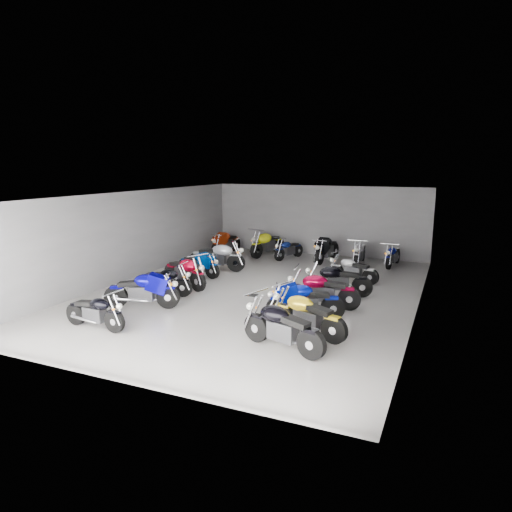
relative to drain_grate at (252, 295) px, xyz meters
The scene contains 24 objects.
ground 0.50m from the drain_grate, 90.00° to the left, with size 14.00×14.00×0.00m, color #9F9C97.
wall_back 7.67m from the drain_grate, 90.00° to the left, with size 10.00×0.10×3.20m, color gray.
wall_left 5.27m from the drain_grate, behind, with size 0.10×14.00×3.20m, color gray.
wall_right 5.27m from the drain_grate, ahead, with size 0.10×14.00×3.20m, color gray.
ceiling 3.25m from the drain_grate, 90.00° to the left, with size 10.00×14.00×0.04m, color black.
drain_grate is the anchor object (origin of this frame).
motorcycle_left_a 5.04m from the drain_grate, 119.13° to the right, with size 1.91×0.39×0.84m.
motorcycle_left_b 3.50m from the drain_grate, 133.77° to the right, with size 2.12×0.97×0.98m.
motorcycle_left_c 2.88m from the drain_grate, 156.84° to the right, with size 1.98×0.47×0.87m.
motorcycle_left_d 2.58m from the drain_grate, behind, with size 2.14×1.01×0.99m.
motorcycle_left_e 3.29m from the drain_grate, 152.12° to the left, with size 1.96×0.54×0.87m.
motorcycle_left_f 3.84m from the drain_grate, 135.51° to the left, with size 2.34×0.56×1.03m.
motorcycle_right_a 4.48m from the drain_grate, 57.33° to the right, with size 2.19×0.81×0.99m.
motorcycle_right_b 3.80m from the drain_grate, 45.23° to the right, with size 2.13×0.79×0.96m.
motorcycle_right_c 2.79m from the drain_grate, 35.14° to the right, with size 2.02×1.00×0.94m.
motorcycle_right_d 2.49m from the drain_grate, ahead, with size 2.20×0.56×0.97m.
motorcycle_right_e 2.76m from the drain_grate, 21.86° to the left, with size 2.13×0.72×0.95m.
motorcycle_right_f 3.97m from the drain_grate, 49.01° to the left, with size 1.90×0.56×0.84m.
motorcycle_back_a 7.06m from the drain_grate, 124.16° to the left, with size 0.51×2.25×0.99m.
motorcycle_back_b 6.57m from the drain_grate, 107.98° to the left, with size 0.79×2.34×1.05m.
motorcycle_back_c 6.00m from the drain_grate, 98.39° to the left, with size 0.74×1.82×0.83m.
motorcycle_back_d 6.09m from the drain_grate, 82.05° to the left, with size 0.55×2.34×1.03m.
motorcycle_back_e 6.47m from the drain_grate, 69.59° to the left, with size 0.42×2.09×0.92m.
motorcycle_back_f 7.19m from the drain_grate, 60.02° to the left, with size 0.43×1.91×0.84m.
Camera 1 is at (5.78, -13.44, 4.14)m, focal length 32.00 mm.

